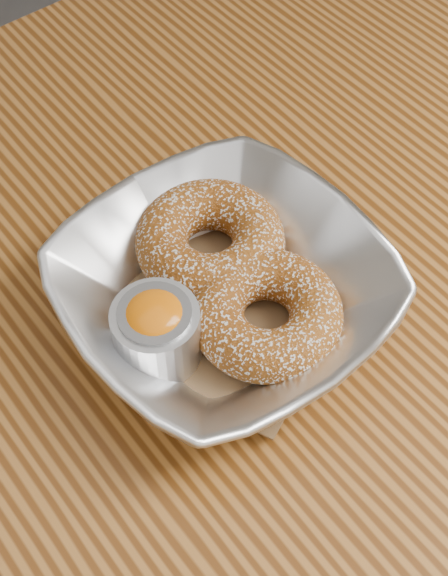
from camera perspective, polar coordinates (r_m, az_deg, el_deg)
table at (r=0.60m, az=-6.11°, el=-13.76°), size 1.20×0.80×0.75m
serving_bowl at (r=0.53m, az=0.00°, el=-0.27°), size 0.21×0.21×0.05m
parchment at (r=0.54m, az=0.00°, el=-1.28°), size 0.19×0.19×0.00m
donut_back at (r=0.55m, az=-0.99°, el=3.35°), size 0.11×0.11×0.04m
donut_front at (r=0.52m, az=3.05°, el=-1.86°), size 0.11×0.11×0.03m
ramekin at (r=0.50m, az=-4.82°, el=-3.06°), size 0.06×0.06×0.05m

